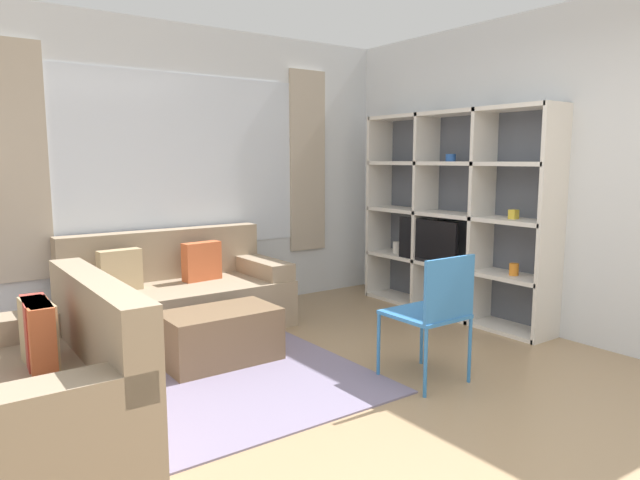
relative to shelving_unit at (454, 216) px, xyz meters
The scene contains 9 objects.
ground_plane 2.96m from the shelving_unit, 137.47° to the right, with size 16.00×16.00×0.00m, color #9E7F5B.
wall_back 2.59m from the shelving_unit, 143.85° to the left, with size 5.61×0.11×2.70m.
wall_right 0.49m from the shelving_unit, 49.32° to the right, with size 0.07×4.57×2.70m, color silver.
area_rug 3.00m from the shelving_unit, behind, with size 2.43×2.35×0.01m, color slate.
shelving_unit is the anchor object (origin of this frame).
couch_main 2.65m from the shelving_unit, 156.45° to the left, with size 1.82×0.90×0.85m.
couch_side 3.79m from the shelving_unit, behind, with size 0.90×1.49×0.85m.
ottoman 2.53m from the shelving_unit, behind, with size 0.82×0.48×0.39m.
folding_chair 1.87m from the shelving_unit, 142.42° to the right, with size 0.44×0.46×0.86m.
Camera 1 is at (-2.10, -1.71, 1.47)m, focal length 32.00 mm.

